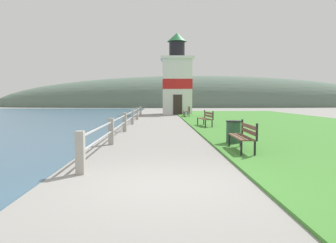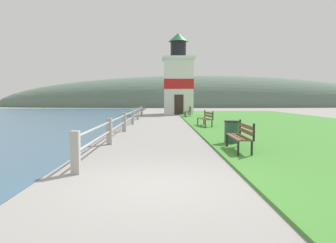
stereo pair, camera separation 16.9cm
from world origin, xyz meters
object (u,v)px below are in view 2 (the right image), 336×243
Objects in this scene: park_bench_near at (241,135)px; park_bench_midway at (206,118)px; lighthouse at (178,81)px; trash_bin at (232,133)px; park_bench_far at (188,111)px.

park_bench_near is 8.80m from park_bench_midway.
park_bench_midway is 0.23× the size of lighthouse.
trash_bin is at bearing -88.07° from lighthouse.
park_bench_midway is at bearing -87.00° from lighthouse.
park_bench_far is 0.22× the size of lighthouse.
park_bench_far reaches higher than trash_bin.
park_bench_far is 17.18m from trash_bin.
park_bench_near is 18.90m from park_bench_far.
lighthouse is (-0.82, 15.59, 2.92)m from park_bench_midway.
park_bench_near is 2.09× the size of trash_bin.
lighthouse is 22.88m from trash_bin.
trash_bin is (0.77, -22.67, -3.03)m from lighthouse.
park_bench_far is at bearing 90.48° from trash_bin.
park_bench_midway is at bearing 92.27° from park_bench_far.
lighthouse is at bearing -93.27° from park_bench_midway.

